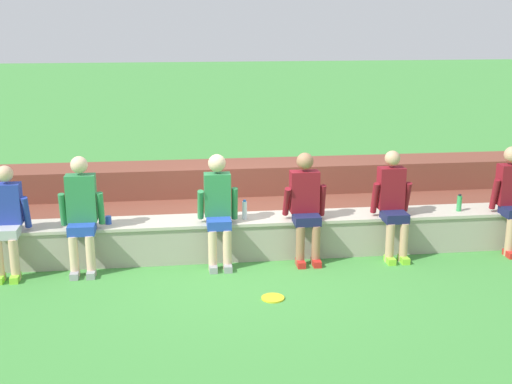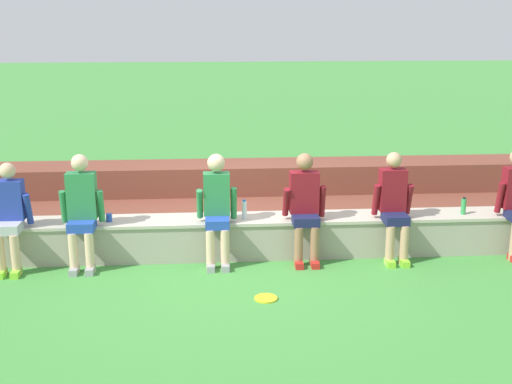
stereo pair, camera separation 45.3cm
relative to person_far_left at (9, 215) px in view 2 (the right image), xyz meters
The scene contains 12 objects.
ground_plane 2.96m from the person_far_left, ahead, with size 80.00×80.00×0.00m, color #428E3D.
stone_seating_wall 2.92m from the person_far_left, ahead, with size 8.32×0.57×0.52m.
brick_bleachers 3.37m from the person_far_left, 31.08° to the left, with size 11.02×1.58×0.88m.
person_far_left is the anchor object (origin of this frame).
person_left_of_center 0.88m from the person_far_left, ahead, with size 0.54×0.52×1.44m.
person_center 2.56m from the person_far_left, ahead, with size 0.51×0.57×1.41m.
person_right_of_center 3.68m from the person_far_left, ahead, with size 0.55×0.55×1.40m.
person_far_right 4.84m from the person_far_left, ahead, with size 0.52×0.59×1.40m.
water_bottle_near_right 2.93m from the person_far_left, ahead, with size 0.06×0.06×0.26m.
water_bottle_near_left 5.85m from the person_far_left, ahead, with size 0.07×0.07×0.23m.
plastic_cup_middle 1.21m from the person_far_left, 12.08° to the left, with size 0.08×0.08×0.10m, color blue.
frisbee 3.36m from the person_far_left, 20.55° to the right, with size 0.26×0.26×0.02m, color yellow.
Camera 2 is at (-0.42, -8.05, 3.07)m, focal length 46.49 mm.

